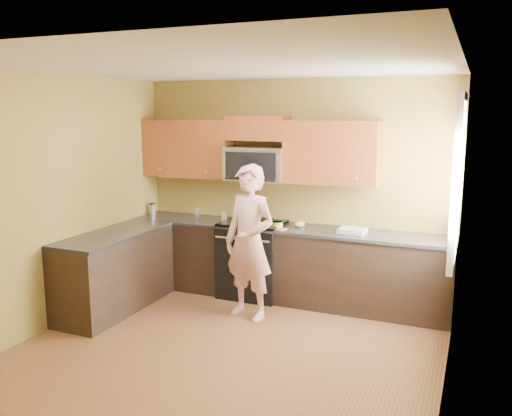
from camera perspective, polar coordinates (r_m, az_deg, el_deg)
The scene contains 26 objects.
floor at distance 5.35m, azimuth -3.54°, elevation -15.27°, with size 4.00×4.00×0.00m, color brown.
ceiling at distance 4.84m, azimuth -3.90°, elevation 14.95°, with size 4.00×4.00×0.00m, color white.
wall_back at distance 6.74m, azimuth 3.87°, elevation 2.11°, with size 4.00×4.00×0.00m, color olive.
wall_front at distance 3.31m, azimuth -19.45°, elevation -7.09°, with size 4.00×4.00×0.00m, color olive.
wall_left at distance 6.07m, azimuth -20.88°, elevation 0.55°, with size 4.00×4.00×0.00m, color olive.
wall_right at distance 4.42m, azimuth 20.20°, elevation -2.81°, with size 4.00×4.00×0.00m, color olive.
cabinet_back_run at distance 6.66m, azimuth 2.94°, elevation -6.00°, with size 4.00×0.60×0.88m, color black.
cabinet_left_run at distance 6.52m, azimuth -14.80°, elevation -6.69°, with size 0.60×1.60×0.88m, color black.
countertop_back at distance 6.53m, azimuth 2.94°, elevation -2.15°, with size 4.00×0.62×0.04m, color black.
countertop_left at distance 6.40m, azimuth -14.91°, elevation -2.75°, with size 0.62×1.60×0.04m, color black.
stove at distance 6.77m, azimuth -0.33°, elevation -5.41°, with size 0.76×0.65×0.95m, color black, non-canonical shape.
microwave at distance 6.68m, azimuth 0.08°, elevation 2.93°, with size 0.76×0.40×0.42m, color silver, non-canonical shape.
upper_cab_left at distance 7.15m, azimuth -7.16°, elevation 3.33°, with size 1.22×0.33×0.75m, color brown, non-canonical shape.
upper_cab_right at distance 6.42m, azimuth 7.97°, elevation 2.53°, with size 1.12×0.33×0.75m, color brown, non-canonical shape.
upper_cab_over_mw at distance 6.67m, azimuth 0.20°, elevation 8.52°, with size 0.76×0.33×0.30m, color brown.
window at distance 5.56m, azimuth 20.80°, elevation 2.85°, with size 0.06×1.06×1.66m, color white, non-canonical shape.
woman at distance 5.96m, azimuth -0.70°, elevation -3.66°, with size 0.63×0.42×1.74m, color pink.
frying_pan at distance 6.44m, azimuth -1.45°, elevation -1.88°, with size 0.28×0.49×0.06m, color black, non-canonical shape.
butter_tub at distance 6.44m, azimuth 2.29°, elevation -2.14°, with size 0.14×0.14×0.10m, color yellow, non-canonical shape.
toast_slice at distance 6.34m, azimuth 2.67°, elevation -2.28°, with size 0.11×0.11×0.01m, color #B27F47.
napkin_a at distance 6.49m, azimuth 0.37°, elevation -1.76°, with size 0.11×0.12×0.06m, color silver.
napkin_b at distance 6.51m, azimuth 4.69°, elevation -1.73°, with size 0.12×0.13×0.07m, color silver.
dish_towel at distance 6.29m, azimuth 10.25°, elevation -2.37°, with size 0.30×0.24×0.05m, color white.
travel_mug at distance 7.40m, azimuth -10.96°, elevation -0.70°, with size 0.08×0.08×0.16m, color silver, non-canonical shape.
glass_b at distance 7.16m, azimuth -6.27°, elevation -0.45°, with size 0.07×0.07×0.12m, color silver.
glass_c at distance 6.82m, azimuth -3.43°, elevation -0.94°, with size 0.07×0.07×0.12m, color silver.
Camera 1 is at (2.16, -4.32, 2.30)m, focal length 37.50 mm.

